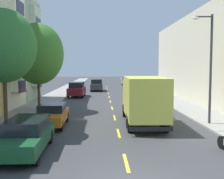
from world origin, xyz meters
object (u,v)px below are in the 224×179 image
(parked_suv_burgundy, at_px, (77,89))
(moving_charcoal_sedan, at_px, (97,85))
(street_tree_second, at_px, (38,54))
(delivery_box_truck, at_px, (143,97))
(parked_hatchback_silver, at_px, (126,82))
(parked_suv_sky, at_px, (143,89))
(street_tree_nearest, at_px, (4,46))
(parked_wagon_forest, at_px, (26,135))
(street_lamp, at_px, (209,61))
(parked_sedan_orange, at_px, (52,114))

(parked_suv_burgundy, relative_size, moving_charcoal_sedan, 1.01)
(street_tree_second, height_order, delivery_box_truck, street_tree_second)
(parked_hatchback_silver, height_order, parked_suv_sky, parked_suv_sky)
(street_tree_nearest, distance_m, parked_wagon_forest, 5.81)
(street_tree_second, relative_size, parked_wagon_forest, 1.57)
(street_lamp, bearing_deg, parked_sedan_orange, 178.50)
(parked_suv_burgundy, height_order, parked_sedan_orange, parked_suv_burgundy)
(street_tree_second, relative_size, parked_suv_sky, 1.54)
(street_lamp, distance_m, parked_suv_burgundy, 21.23)
(parked_wagon_forest, relative_size, moving_charcoal_sedan, 0.99)
(street_tree_second, height_order, moving_charcoal_sedan, street_tree_second)
(street_tree_second, distance_m, parked_sedan_orange, 7.65)
(parked_sedan_orange, bearing_deg, parked_hatchback_silver, 78.55)
(delivery_box_truck, relative_size, parked_suv_sky, 1.53)
(parked_suv_sky, bearing_deg, moving_charcoal_sedan, 122.64)
(street_tree_nearest, relative_size, parked_hatchback_silver, 1.71)
(street_tree_nearest, relative_size, parked_sedan_orange, 1.53)
(street_tree_nearest, distance_m, parked_hatchback_silver, 45.65)
(street_lamp, distance_m, delivery_box_truck, 4.82)
(street_tree_second, xyz_separation_m, parked_sedan_orange, (2.17, -6.00, -4.22))
(parked_suv_burgundy, xyz_separation_m, parked_sedan_orange, (-0.01, -18.08, -0.24))
(delivery_box_truck, bearing_deg, parked_wagon_forest, -135.64)
(parked_hatchback_silver, bearing_deg, parked_suv_sky, -89.74)
(street_tree_nearest, bearing_deg, parked_suv_sky, 61.57)
(street_tree_second, xyz_separation_m, delivery_box_truck, (8.20, -5.74, -3.14))
(street_lamp, relative_size, parked_hatchback_silver, 1.74)
(parked_wagon_forest, height_order, parked_suv_sky, parked_suv_sky)
(street_lamp, height_order, delivery_box_truck, street_lamp)
(parked_suv_sky, bearing_deg, street_tree_nearest, -118.43)
(parked_suv_burgundy, bearing_deg, street_lamp, -60.98)
(parked_wagon_forest, relative_size, parked_sedan_orange, 1.05)
(delivery_box_truck, bearing_deg, parked_sedan_orange, -177.52)
(street_tree_second, xyz_separation_m, moving_charcoal_sedan, (4.60, 21.26, -3.98))
(parked_hatchback_silver, distance_m, moving_charcoal_sedan, 15.86)
(parked_hatchback_silver, relative_size, parked_suv_sky, 0.83)
(parked_hatchback_silver, bearing_deg, parked_wagon_forest, -100.23)
(parked_hatchback_silver, xyz_separation_m, parked_suv_sky, (0.11, -24.29, 0.23))
(street_tree_nearest, relative_size, parked_suv_sky, 1.43)
(street_tree_nearest, bearing_deg, delivery_box_truck, 17.19)
(street_tree_nearest, relative_size, street_tree_second, 0.93)
(parked_hatchback_silver, height_order, parked_sedan_orange, parked_hatchback_silver)
(parked_hatchback_silver, bearing_deg, street_tree_nearest, -103.57)
(street_lamp, height_order, parked_sedan_orange, street_lamp)
(parked_suv_sky, relative_size, moving_charcoal_sedan, 1.01)
(street_tree_second, relative_size, street_lamp, 1.06)
(moving_charcoal_sedan, bearing_deg, street_tree_second, -102.21)
(parked_wagon_forest, xyz_separation_m, moving_charcoal_sedan, (2.54, 33.00, 0.18))
(street_tree_second, distance_m, parked_wagon_forest, 12.62)
(parked_sedan_orange, bearing_deg, parked_wagon_forest, -91.12)
(street_lamp, bearing_deg, delivery_box_truck, 172.76)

